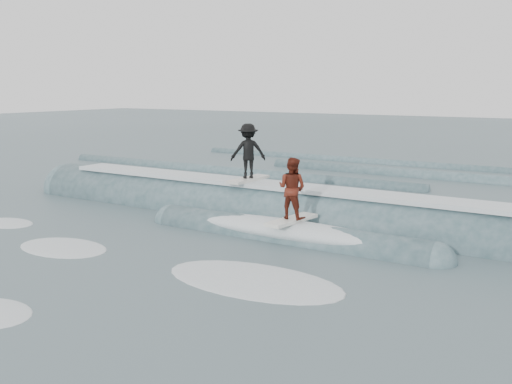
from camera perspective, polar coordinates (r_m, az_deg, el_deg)
The scene contains 6 objects.
ground at distance 15.50m, azimuth -9.73°, elevation -6.86°, with size 160.00×160.00×0.00m, color #384F52.
breaking_wave at distance 19.80m, azimuth 1.67°, elevation -2.78°, with size 23.06×3.98×2.39m.
surfer_black at distance 20.28m, azimuth -0.79°, elevation 3.96°, with size 1.42×2.02×2.04m.
surfer_red at distance 17.04m, azimuth 3.61°, elevation 0.11°, with size 0.91×2.06×1.95m.
whitewater at distance 15.51m, azimuth -13.85°, elevation -7.01°, with size 13.45×6.82×0.10m.
far_swells at distance 31.14m, azimuth 10.21°, elevation 1.87°, with size 34.07×8.65×0.80m.
Camera 1 is at (9.86, -11.04, 4.58)m, focal length 40.00 mm.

